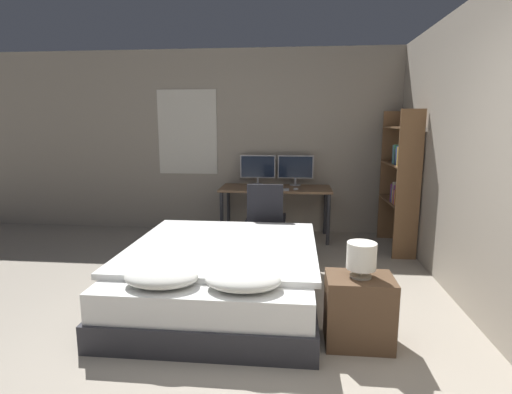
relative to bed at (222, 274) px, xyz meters
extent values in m
cube|color=#9E9384|center=(0.30, 2.52, 1.10)|extent=(12.00, 0.06, 2.70)
cube|color=silver|center=(-0.97, 2.48, 1.25)|extent=(0.90, 0.01, 1.25)
cube|color=black|center=(-0.97, 2.49, 1.25)|extent=(0.82, 0.01, 1.17)
cube|color=#9E9384|center=(2.19, 0.11, 1.10)|extent=(0.06, 12.00, 2.70)
cube|color=#2D2D33|center=(0.00, 0.01, -0.14)|extent=(1.70, 2.07, 0.22)
cube|color=white|center=(0.00, 0.01, 0.08)|extent=(1.64, 2.01, 0.23)
cube|color=white|center=(0.00, 0.14, 0.22)|extent=(1.74, 1.74, 0.05)
ellipsoid|color=silver|center=(-0.30, -0.77, 0.26)|extent=(0.55, 0.38, 0.13)
ellipsoid|color=silver|center=(0.30, -0.77, 0.26)|extent=(0.55, 0.38, 0.13)
cube|color=brown|center=(1.15, -0.65, 0.01)|extent=(0.49, 0.36, 0.53)
cylinder|color=gray|center=(1.15, -0.65, 0.28)|extent=(0.16, 0.16, 0.01)
cylinder|color=gray|center=(1.15, -0.65, 0.31)|extent=(0.02, 0.02, 0.05)
cylinder|color=silver|center=(1.15, -0.65, 0.43)|extent=(0.21, 0.21, 0.19)
cube|color=#846042|center=(0.39, 2.12, 0.47)|extent=(1.56, 0.67, 0.03)
cylinder|color=#2D2D33|center=(-0.34, 1.84, 0.10)|extent=(0.05, 0.05, 0.71)
cylinder|color=#2D2D33|center=(1.12, 1.84, 0.10)|extent=(0.05, 0.05, 0.71)
cylinder|color=#2D2D33|center=(-0.34, 2.40, 0.10)|extent=(0.05, 0.05, 0.71)
cylinder|color=#2D2D33|center=(1.12, 2.40, 0.10)|extent=(0.05, 0.05, 0.71)
cylinder|color=#B7B7BC|center=(0.11, 2.35, 0.49)|extent=(0.16, 0.16, 0.01)
cylinder|color=#B7B7BC|center=(0.11, 2.35, 0.54)|extent=(0.03, 0.03, 0.09)
cube|color=#B7B7BC|center=(0.11, 2.35, 0.75)|extent=(0.52, 0.03, 0.34)
cube|color=#192338|center=(0.11, 2.34, 0.75)|extent=(0.49, 0.00, 0.31)
cylinder|color=#B7B7BC|center=(0.67, 2.35, 0.49)|extent=(0.16, 0.16, 0.01)
cylinder|color=#B7B7BC|center=(0.67, 2.35, 0.54)|extent=(0.03, 0.03, 0.09)
cube|color=#B7B7BC|center=(0.67, 2.35, 0.75)|extent=(0.52, 0.03, 0.34)
cube|color=#192338|center=(0.67, 2.34, 0.75)|extent=(0.49, 0.00, 0.31)
cube|color=#B7B7BC|center=(0.39, 1.89, 0.49)|extent=(0.39, 0.13, 0.02)
ellipsoid|color=#B7B7BC|center=(0.67, 1.89, 0.50)|extent=(0.07, 0.05, 0.04)
cylinder|color=black|center=(0.31, 1.42, -0.23)|extent=(0.52, 0.52, 0.04)
cylinder|color=gray|center=(0.31, 1.42, -0.03)|extent=(0.05, 0.05, 0.36)
cube|color=black|center=(0.31, 1.42, 0.19)|extent=(0.48, 0.48, 0.07)
cube|color=black|center=(0.31, 1.20, 0.44)|extent=(0.43, 0.05, 0.44)
cube|color=brown|center=(2.00, 1.34, 0.64)|extent=(0.28, 0.02, 1.79)
cube|color=brown|center=(2.00, 2.26, 0.64)|extent=(0.28, 0.02, 1.79)
cube|color=brown|center=(2.00, 1.80, 0.38)|extent=(0.28, 0.90, 0.02)
cube|color=brown|center=(2.00, 1.80, 0.86)|extent=(0.28, 0.90, 0.02)
cube|color=brown|center=(2.00, 1.80, 1.33)|extent=(0.28, 0.90, 0.02)
cube|color=#BCB29E|center=(2.00, 1.38, 0.50)|extent=(0.23, 0.04, 0.23)
cube|color=#28282D|center=(2.00, 1.42, 0.50)|extent=(0.23, 0.03, 0.22)
cube|color=orange|center=(2.00, 1.45, 0.52)|extent=(0.23, 0.03, 0.26)
cube|color=orange|center=(2.00, 1.50, 0.48)|extent=(0.23, 0.04, 0.19)
cube|color=#7A387F|center=(2.00, 1.54, 0.51)|extent=(0.23, 0.03, 0.24)
cube|color=orange|center=(2.00, 1.58, 0.48)|extent=(0.23, 0.04, 0.18)
cube|color=#BCB29E|center=(2.00, 1.62, 0.52)|extent=(0.23, 0.02, 0.27)
cube|color=#2D4784|center=(2.00, 1.66, 0.48)|extent=(0.23, 0.04, 0.18)
cube|color=#7A387F|center=(2.00, 1.71, 0.50)|extent=(0.23, 0.04, 0.23)
cube|color=orange|center=(2.00, 1.38, 0.99)|extent=(0.23, 0.04, 0.23)
cube|color=#2D4784|center=(2.00, 1.43, 0.98)|extent=(0.23, 0.04, 0.22)
cube|color=gold|center=(2.00, 1.48, 0.98)|extent=(0.23, 0.04, 0.23)
cube|color=#2D4784|center=(2.00, 1.53, 0.99)|extent=(0.23, 0.04, 0.24)
cube|color=#28282D|center=(2.00, 1.57, 0.97)|extent=(0.23, 0.02, 0.20)
cube|color=#2D4784|center=(2.00, 1.60, 0.97)|extent=(0.23, 0.02, 0.19)
cube|color=#337042|center=(2.00, 1.64, 0.99)|extent=(0.23, 0.03, 0.25)
cube|color=teal|center=(2.00, 1.68, 0.97)|extent=(0.23, 0.03, 0.19)
cube|color=teal|center=(2.00, 1.72, 0.99)|extent=(0.23, 0.04, 0.24)
camera|label=1|loc=(0.67, -3.47, 1.37)|focal=28.00mm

